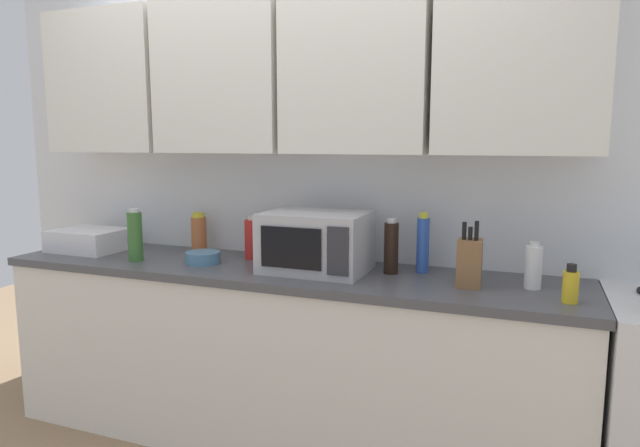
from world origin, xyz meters
The scene contains 13 objects.
wall_back_with_cabinets centered at (0.00, -0.07, 1.58)m, with size 3.73×0.38×2.60m.
counter_run centered at (0.00, -0.30, 0.45)m, with size 2.86×0.63×0.90m.
microwave centered at (0.20, -0.30, 1.04)m, with size 0.48×0.37×0.28m.
dish_rack centered at (-1.17, -0.30, 0.96)m, with size 0.38×0.30×0.12m, color silver.
knife_block centered at (0.91, -0.33, 1.00)m, with size 0.11×0.12×0.28m.
bottle_spice_jar centered at (-0.58, -0.11, 1.00)m, with size 0.08×0.08×0.22m.
bottle_soy_dark centered at (0.54, -0.22, 1.02)m, with size 0.07×0.07×0.26m.
bottle_red_sauce centered at (-0.21, -0.16, 1.01)m, with size 0.08×0.08×0.22m.
bottle_white_jar centered at (1.16, -0.27, 0.99)m, with size 0.07×0.07×0.20m.
bottle_yellow_mustard centered at (1.29, -0.44, 0.97)m, with size 0.06×0.06×0.15m.
bottle_blue_cleaner centered at (0.67, -0.15, 1.03)m, with size 0.06×0.06×0.28m.
bottle_green_oil centered at (-0.75, -0.42, 1.03)m, with size 0.07×0.07×0.27m.
bowl_ceramic_small centered at (-0.39, -0.35, 0.93)m, with size 0.18×0.18×0.06m, color teal.
Camera 1 is at (1.15, -2.68, 1.50)m, focal length 31.08 mm.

